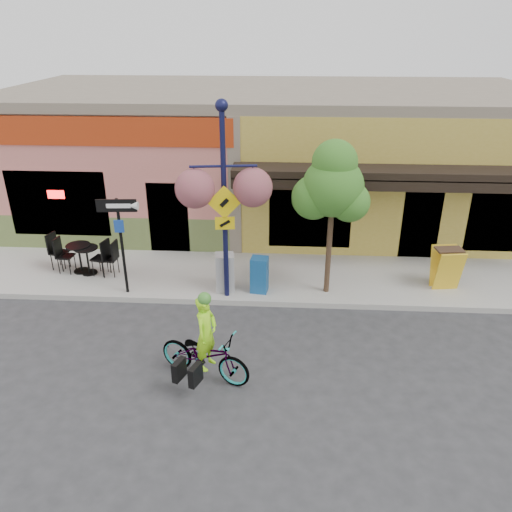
{
  "coord_description": "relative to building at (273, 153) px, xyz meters",
  "views": [
    {
      "loc": [
        0.43,
        -10.34,
        6.46
      ],
      "look_at": [
        -0.21,
        0.5,
        1.4
      ],
      "focal_mm": 35.0,
      "sensor_mm": 36.0,
      "label": 1
    }
  ],
  "objects": [
    {
      "name": "cyclist_rider",
      "position": [
        -1.02,
        -9.79,
        -1.47
      ],
      "size": [
        0.55,
        0.67,
        1.56
      ],
      "primitive_type": "imported",
      "rotation": [
        0.0,
        0.0,
        1.2
      ],
      "color": "#A4FC1A",
      "rests_on": "ground"
    },
    {
      "name": "ground",
      "position": [
        0.0,
        -7.5,
        -2.25
      ],
      "size": [
        90.0,
        90.0,
        0.0
      ],
      "primitive_type": "plane",
      "color": "#2D2D30",
      "rests_on": "ground"
    },
    {
      "name": "street_tree",
      "position": [
        1.58,
        -6.36,
        -0.11
      ],
      "size": [
        1.75,
        1.75,
        3.99
      ],
      "primitive_type": null,
      "rotation": [
        0.0,
        0.0,
        0.14
      ],
      "color": "#3D7A26",
      "rests_on": "sidewalk"
    },
    {
      "name": "newspaper_box_blue",
      "position": [
        -0.16,
        -6.47,
        -1.63
      ],
      "size": [
        0.47,
        0.43,
        0.95
      ],
      "primitive_type": null,
      "rotation": [
        0.0,
        0.0,
        -0.13
      ],
      "color": "#164E89",
      "rests_on": "sidewalk"
    },
    {
      "name": "newspaper_box_grey",
      "position": [
        -1.05,
        -6.44,
        -1.6
      ],
      "size": [
        0.52,
        0.48,
        1.0
      ],
      "primitive_type": null,
      "rotation": [
        0.0,
        0.0,
        0.13
      ],
      "color": "#9F9F9F",
      "rests_on": "sidewalk"
    },
    {
      "name": "one_way_sign",
      "position": [
        -3.57,
        -6.71,
        -0.83
      ],
      "size": [
        0.99,
        0.28,
        2.54
      ],
      "primitive_type": null,
      "rotation": [
        0.0,
        0.0,
        0.07
      ],
      "color": "black",
      "rests_on": "sidewalk"
    },
    {
      "name": "building",
      "position": [
        0.0,
        0.0,
        0.0
      ],
      "size": [
        18.2,
        8.2,
        4.5
      ],
      "primitive_type": null,
      "color": "#C36A60",
      "rests_on": "ground"
    },
    {
      "name": "cafe_set_left",
      "position": [
        -5.2,
        -5.63,
        -1.57
      ],
      "size": [
        1.93,
        1.28,
        1.06
      ],
      "primitive_type": null,
      "rotation": [
        0.0,
        0.0,
        -0.24
      ],
      "color": "black",
      "rests_on": "sidewalk"
    },
    {
      "name": "bicycle",
      "position": [
        -1.07,
        -9.79,
        -1.73
      ],
      "size": [
        2.08,
        1.35,
        1.03
      ],
      "primitive_type": "imported",
      "rotation": [
        0.0,
        0.0,
        1.2
      ],
      "color": "maroon",
      "rests_on": "ground"
    },
    {
      "name": "curb",
      "position": [
        0.0,
        -6.95,
        -2.17
      ],
      "size": [
        24.0,
        0.12,
        0.15
      ],
      "primitive_type": "cube",
      "color": "#A8A59E",
      "rests_on": "ground"
    },
    {
      "name": "sidewalk",
      "position": [
        0.0,
        -5.5,
        -2.17
      ],
      "size": [
        24.0,
        3.0,
        0.15
      ],
      "primitive_type": "cube",
      "color": "#9E9B93",
      "rests_on": "ground"
    },
    {
      "name": "lamp_post",
      "position": [
        -0.98,
        -6.73,
        0.33
      ],
      "size": [
        1.62,
        0.81,
        4.87
      ],
      "primitive_type": null,
      "rotation": [
        0.0,
        0.0,
        0.12
      ],
      "color": "#13153C",
      "rests_on": "sidewalk"
    },
    {
      "name": "sandwich_board",
      "position": [
        4.7,
        -6.18,
        -1.54
      ],
      "size": [
        0.73,
        0.58,
        1.12
      ],
      "primitive_type": null,
      "rotation": [
        0.0,
        0.0,
        0.13
      ],
      "color": "yellow",
      "rests_on": "sidewalk"
    },
    {
      "name": "cafe_set_right",
      "position": [
        -4.94,
        -5.73,
        -1.59
      ],
      "size": [
        1.76,
        0.98,
        1.02
      ],
      "primitive_type": null,
      "rotation": [
        0.0,
        0.0,
        -0.08
      ],
      "color": "black",
      "rests_on": "sidewalk"
    }
  ]
}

